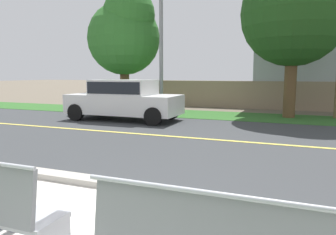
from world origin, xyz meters
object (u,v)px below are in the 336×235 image
(car_white_near, at_px, (124,98))
(streetlamp, at_px, (163,19))
(shade_tree_left, at_px, (298,5))
(shade_tree_far_left, at_px, (125,33))

(car_white_near, distance_m, streetlamp, 4.15)
(streetlamp, relative_size, shade_tree_left, 1.07)
(shade_tree_far_left, height_order, shade_tree_left, shade_tree_left)
(shade_tree_left, bearing_deg, streetlamp, -174.62)
(streetlamp, height_order, shade_tree_left, streetlamp)
(shade_tree_far_left, distance_m, shade_tree_left, 7.52)
(streetlamp, bearing_deg, shade_tree_far_left, 168.62)
(car_white_near, bearing_deg, shade_tree_left, 26.56)
(car_white_near, height_order, streetlamp, streetlamp)
(car_white_near, bearing_deg, shade_tree_far_left, 117.35)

